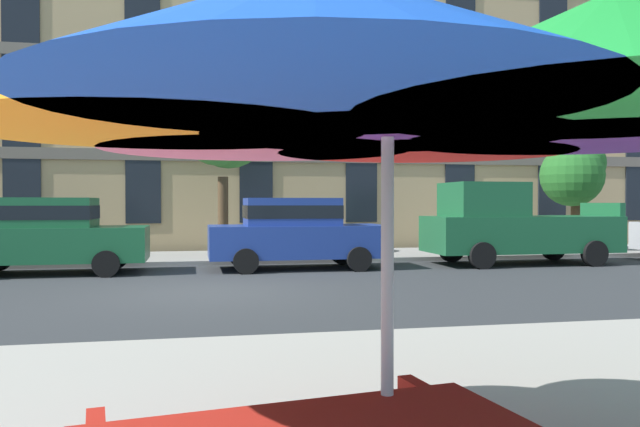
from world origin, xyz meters
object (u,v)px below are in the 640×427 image
(sedan_green, at_px, (47,233))
(street_tree_middle, at_px, (224,129))
(sedan_blue, at_px, (295,231))
(pickup_green, at_px, (512,226))
(street_tree_right, at_px, (575,172))
(patio_umbrella, at_px, (388,91))

(sedan_green, bearing_deg, street_tree_middle, 34.86)
(sedan_green, distance_m, sedan_blue, 5.83)
(pickup_green, relative_size, street_tree_right, 1.36)
(street_tree_middle, bearing_deg, patio_umbrella, -90.01)
(sedan_green, xyz_separation_m, street_tree_middle, (4.20, 2.93, 2.85))
(pickup_green, bearing_deg, street_tree_middle, 158.85)
(street_tree_middle, distance_m, street_tree_right, 11.34)
(patio_umbrella, bearing_deg, pickup_green, 59.20)
(street_tree_right, bearing_deg, pickup_green, -143.26)
(sedan_blue, bearing_deg, street_tree_right, 16.03)
(street_tree_right, distance_m, patio_umbrella, 19.16)
(pickup_green, distance_m, patio_umbrella, 14.83)
(sedan_green, height_order, street_tree_middle, street_tree_middle)
(pickup_green, bearing_deg, patio_umbrella, -120.80)
(street_tree_middle, height_order, patio_umbrella, street_tree_middle)
(sedan_blue, height_order, pickup_green, pickup_green)
(pickup_green, relative_size, street_tree_middle, 1.02)
(street_tree_right, relative_size, patio_umbrella, 0.97)
(sedan_blue, height_order, patio_umbrella, patio_umbrella)
(pickup_green, height_order, street_tree_middle, street_tree_middle)
(sedan_green, height_order, street_tree_right, street_tree_right)
(street_tree_middle, distance_m, patio_umbrella, 15.71)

